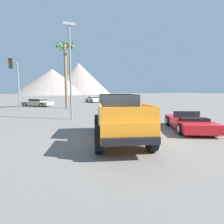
{
  "coord_description": "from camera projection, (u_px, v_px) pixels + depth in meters",
  "views": [
    {
      "loc": [
        -2.99,
        -7.39,
        2.23
      ],
      "look_at": [
        0.03,
        0.74,
        1.2
      ],
      "focal_mm": 28.0,
      "sensor_mm": 36.0,
      "label": 1
    }
  ],
  "objects": [
    {
      "name": "orange_pickup_truck",
      "position": [
        119.0,
        114.0,
        8.14
      ],
      "size": [
        3.19,
        5.39,
        2.07
      ],
      "rotation": [
        0.0,
        0.0,
        -0.26
      ],
      "color": "orange",
      "rests_on": "ground_plane"
    },
    {
      "name": "street_lamp_post",
      "position": [
        70.0,
        62.0,
        13.41
      ],
      "size": [
        0.9,
        0.24,
        7.35
      ],
      "color": "slate",
      "rests_on": "ground_plane"
    },
    {
      "name": "distant_mountain_range",
      "position": [
        0.0,
        81.0,
        100.73
      ],
      "size": [
        139.57,
        69.31,
        21.53
      ],
      "color": "gray",
      "rests_on": "ground_plane"
    },
    {
      "name": "parked_car_silver",
      "position": [
        93.0,
        99.0,
        35.54
      ],
      "size": [
        2.31,
        4.49,
        1.15
      ],
      "rotation": [
        0.0,
        0.0,
        0.12
      ],
      "color": "#B7BABF",
      "rests_on": "ground_plane"
    },
    {
      "name": "parked_car_tan",
      "position": [
        37.0,
        102.0,
        26.03
      ],
      "size": [
        4.72,
        4.13,
        1.13
      ],
      "rotation": [
        0.0,
        0.0,
        0.93
      ],
      "color": "tan",
      "rests_on": "ground_plane"
    },
    {
      "name": "red_convertible_car",
      "position": [
        189.0,
        123.0,
        10.07
      ],
      "size": [
        3.3,
        4.41,
        1.04
      ],
      "rotation": [
        0.0,
        0.0,
        -0.42
      ],
      "color": "red",
      "rests_on": "ground_plane"
    },
    {
      "name": "palm_tree_tall",
      "position": [
        65.0,
        58.0,
        22.3
      ],
      "size": [
        2.93,
        2.82,
        8.8
      ],
      "color": "brown",
      "rests_on": "ground_plane"
    },
    {
      "name": "traffic_light_main",
      "position": [
        15.0,
        75.0,
        18.22
      ],
      "size": [
        0.38,
        4.55,
        5.53
      ],
      "rotation": [
        0.0,
        0.0,
        4.71
      ],
      "color": "slate",
      "rests_on": "ground_plane"
    },
    {
      "name": "ground_plane",
      "position": [
        117.0,
        139.0,
        8.17
      ],
      "size": [
        320.0,
        320.0,
        0.0
      ],
      "primitive_type": "plane",
      "color": "slate"
    }
  ]
}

